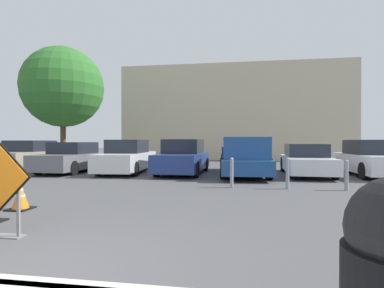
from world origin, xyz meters
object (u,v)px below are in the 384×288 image
at_px(parked_car_fourth, 183,158).
at_px(pickup_truck, 244,158).
at_px(parked_car_second, 73,158).
at_px(parked_car_third, 127,157).
at_px(parked_car_nearest, 30,156).
at_px(parked_car_fifth, 306,160).
at_px(traffic_cone_second, 21,196).
at_px(bollard_third, 347,174).
at_px(bollard_nearest, 232,172).
at_px(bollard_second, 287,172).
at_px(parked_car_sixth, 372,159).

xyz_separation_m(parked_car_fourth, pickup_truck, (2.70, -0.42, 0.03)).
xyz_separation_m(parked_car_second, parked_car_fourth, (5.37, 0.07, 0.05)).
distance_m(parked_car_third, pickup_truck, 5.41).
height_order(parked_car_nearest, parked_car_fifth, parked_car_nearest).
bearing_deg(pickup_truck, traffic_cone_second, 52.93).
bearing_deg(parked_car_nearest, parked_car_fifth, 176.93).
xyz_separation_m(traffic_cone_second, parked_car_fifth, (7.53, 7.78, 0.35)).
bearing_deg(parked_car_fourth, pickup_truck, 172.99).
bearing_deg(bollard_third, parked_car_second, 161.22).
relative_size(parked_car_third, parked_car_fourth, 1.06).
distance_m(parked_car_third, bollard_third, 9.21).
distance_m(bollard_nearest, bollard_second, 1.70).
bearing_deg(parked_car_third, parked_car_sixth, 178.01).
relative_size(bollard_nearest, bollard_second, 0.98).
bearing_deg(parked_car_sixth, traffic_cone_second, 37.57).
bearing_deg(parked_car_third, traffic_cone_second, 90.57).
distance_m(parked_car_nearest, bollard_third, 14.37).
height_order(parked_car_fourth, parked_car_sixth, parked_car_fourth).
bearing_deg(parked_car_second, pickup_truck, 177.73).
relative_size(parked_car_fourth, pickup_truck, 0.80).
distance_m(traffic_cone_second, parked_car_nearest, 9.96).
bearing_deg(pickup_truck, parked_car_second, -5.19).
height_order(parked_car_nearest, parked_car_fourth, parked_car_fourth).
xyz_separation_m(parked_car_nearest, bollard_nearest, (10.31, -4.31, -0.20)).
bearing_deg(parked_car_third, parked_car_fifth, 177.82).
height_order(bollard_nearest, bollard_second, bollard_second).
distance_m(parked_car_second, parked_car_third, 2.69).
bearing_deg(parked_car_fourth, bollard_second, 137.90).
bearing_deg(pickup_truck, parked_car_fourth, -11.56).
xyz_separation_m(pickup_truck, bollard_nearest, (-0.44, -3.40, -0.24)).
xyz_separation_m(traffic_cone_second, parked_car_sixth, (10.21, 7.87, 0.42)).
distance_m(bollard_second, bollard_third, 1.70).
distance_m(parked_car_sixth, bollard_third, 4.79).
relative_size(pickup_truck, bollard_nearest, 5.85).
distance_m(parked_car_nearest, parked_car_fifth, 13.42).
relative_size(traffic_cone_second, bollard_second, 0.60).
bearing_deg(traffic_cone_second, bollard_third, 25.41).
relative_size(parked_car_second, parked_car_fourth, 0.98).
height_order(parked_car_second, parked_car_fourth, parked_car_fourth).
xyz_separation_m(parked_car_third, parked_car_sixth, (10.73, 0.25, 0.00)).
bearing_deg(parked_car_sixth, parked_car_fourth, 2.33).
height_order(parked_car_second, bollard_third, parked_car_second).
xyz_separation_m(parked_car_sixth, bollard_second, (-4.09, -4.15, -0.19)).
bearing_deg(bollard_third, pickup_truck, 131.04).
xyz_separation_m(parked_car_nearest, bollard_second, (12.01, -4.31, -0.19)).
xyz_separation_m(parked_car_fifth, bollard_nearest, (-3.10, -4.06, -0.13)).
bearing_deg(bollard_second, pickup_truck, 110.35).
height_order(parked_car_third, pickup_truck, pickup_truck).
xyz_separation_m(parked_car_fourth, bollard_nearest, (2.26, -3.82, -0.21)).
distance_m(parked_car_fourth, bollard_second, 5.50).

